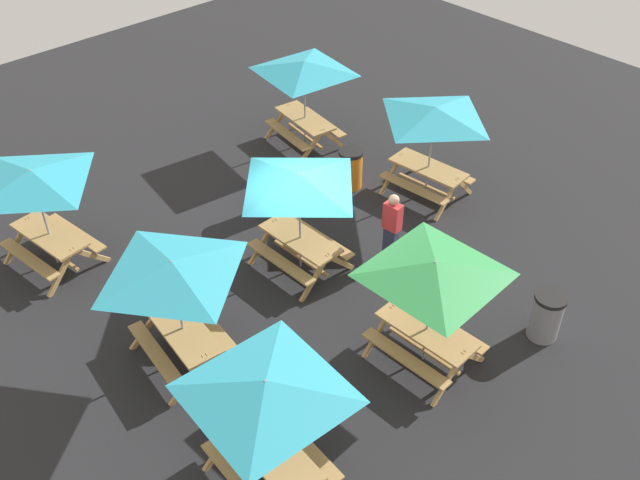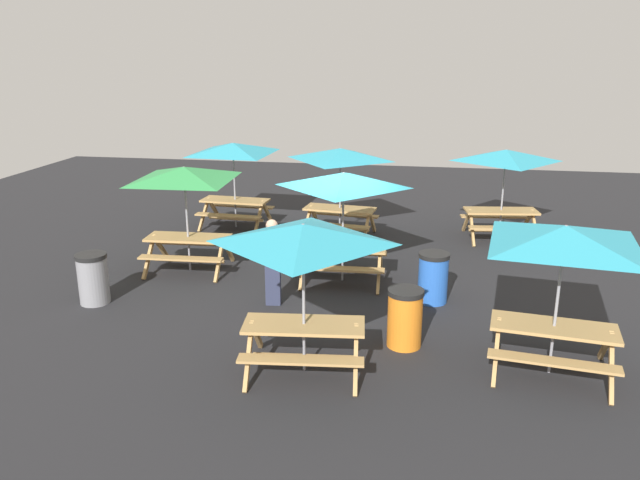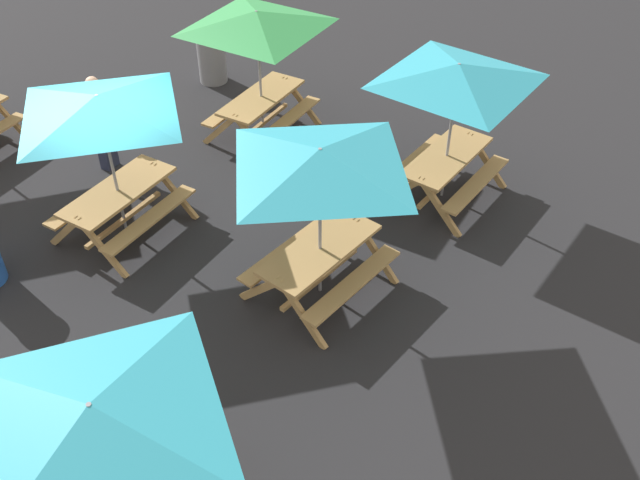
% 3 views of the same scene
% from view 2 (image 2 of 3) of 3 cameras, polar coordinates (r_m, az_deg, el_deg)
% --- Properties ---
extents(ground_plane, '(27.78, 27.78, 0.00)m').
position_cam_2_polar(ground_plane, '(13.10, 0.93, -3.81)').
color(ground_plane, '#232326').
rests_on(ground_plane, ground).
extents(picnic_table_0, '(2.83, 2.83, 2.34)m').
position_cam_2_polar(picnic_table_0, '(13.54, -12.28, 5.27)').
color(picnic_table_0, tan).
rests_on(picnic_table_0, ground).
extents(picnic_table_1, '(2.22, 2.22, 2.34)m').
position_cam_2_polar(picnic_table_1, '(15.77, 1.87, 7.27)').
color(picnic_table_1, tan).
rests_on(picnic_table_1, ground).
extents(picnic_table_2, '(2.82, 2.82, 2.34)m').
position_cam_2_polar(picnic_table_2, '(16.84, -7.94, 7.75)').
color(picnic_table_2, tan).
rests_on(picnic_table_2, ground).
extents(picnic_table_3, '(2.25, 2.25, 2.34)m').
position_cam_2_polar(picnic_table_3, '(16.21, 16.60, 6.85)').
color(picnic_table_3, tan).
rests_on(picnic_table_3, ground).
extents(picnic_table_4, '(2.80, 2.80, 2.34)m').
position_cam_2_polar(picnic_table_4, '(9.47, 21.39, -0.56)').
color(picnic_table_4, tan).
rests_on(picnic_table_4, ground).
extents(picnic_table_5, '(2.06, 2.06, 2.34)m').
position_cam_2_polar(picnic_table_5, '(12.61, 2.15, 4.79)').
color(picnic_table_5, tan).
rests_on(picnic_table_5, ground).
extents(picnic_table_6, '(2.20, 2.20, 2.34)m').
position_cam_2_polar(picnic_table_6, '(8.89, -1.54, -0.45)').
color(picnic_table_6, tan).
rests_on(picnic_table_6, ground).
extents(trash_bin_blue, '(0.59, 0.59, 0.98)m').
position_cam_2_polar(trash_bin_blue, '(12.10, 10.30, -3.39)').
color(trash_bin_blue, blue).
rests_on(trash_bin_blue, ground).
extents(trash_bin_orange, '(0.59, 0.59, 0.98)m').
position_cam_2_polar(trash_bin_orange, '(10.27, 7.76, -7.05)').
color(trash_bin_orange, orange).
rests_on(trash_bin_orange, ground).
extents(trash_bin_gray, '(0.59, 0.59, 0.98)m').
position_cam_2_polar(trash_bin_gray, '(12.62, -20.04, -3.31)').
color(trash_bin_gray, gray).
rests_on(trash_bin_gray, ground).
extents(person_standing, '(0.38, 0.26, 1.67)m').
position_cam_2_polar(person_standing, '(11.70, -4.36, -1.84)').
color(person_standing, '#2D334C').
rests_on(person_standing, ground).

